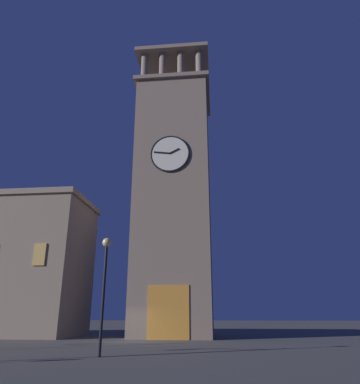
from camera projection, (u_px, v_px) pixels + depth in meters
name	position (u px, v px, depth m)	size (l,w,h in m)	color
ground_plane	(127.00, 342.00, 24.83)	(200.00, 200.00, 0.00)	#56544F
clocktower	(174.00, 198.00, 33.86)	(7.26, 7.56, 29.64)	gray
street_lamp	(105.00, 272.00, 17.07)	(0.44, 0.44, 5.38)	black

